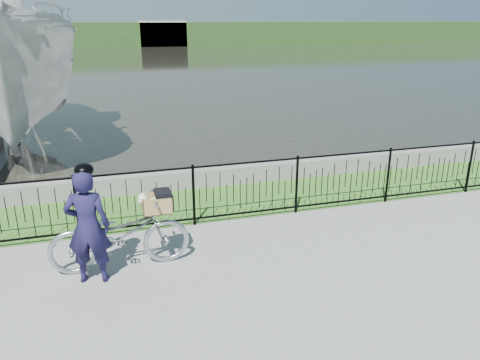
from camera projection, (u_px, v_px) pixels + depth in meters
name	position (u px, v px, depth m)	size (l,w,h in m)	color
ground	(276.00, 258.00, 7.40)	(120.00, 120.00, 0.00)	gray
grass_strip	(232.00, 199.00, 9.76)	(60.00, 2.00, 0.01)	#386921
water	(130.00, 65.00, 37.29)	(120.00, 120.00, 0.00)	black
quay_wall	(221.00, 176.00, 10.60)	(60.00, 0.30, 0.40)	slate
fence	(247.00, 190.00, 8.66)	(14.00, 0.06, 1.15)	black
far_treeline	(115.00, 34.00, 61.26)	(120.00, 6.00, 3.00)	#26461B
far_building_right	(162.00, 34.00, 61.47)	(6.00, 3.00, 3.20)	#AF9C8C
bicycle_rig	(120.00, 234.00, 6.96)	(2.07, 0.72, 1.18)	#A3A7AF
cyclist	(88.00, 225.00, 6.49)	(0.68, 0.51, 1.76)	#161335
boat_near	(6.00, 72.00, 13.41)	(5.55, 10.88, 5.81)	#B6B6B6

